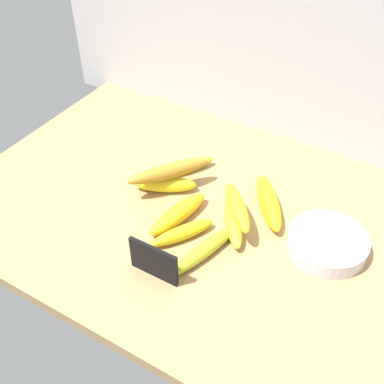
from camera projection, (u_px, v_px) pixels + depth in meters
The scene contains 13 objects.
counter_top at pixel (190, 211), 111.90cm from camera, with size 110.00×76.00×3.00cm, color tan.
back_wall at pixel (270, 18), 114.82cm from camera, with size 130.00×2.00×70.00cm, color silver.
chalkboard_sign at pixel (154, 262), 93.06cm from camera, with size 11.00×1.80×8.40cm.
fruit_bowl at pixel (327, 243), 99.59cm from camera, with size 16.98×16.98×3.77cm, color silver.
banana_0 at pixel (178, 168), 118.93cm from camera, with size 19.69×3.62×3.62cm, color gold.
banana_1 at pixel (177, 213), 106.14cm from camera, with size 17.60×4.17×4.17cm, color yellow.
banana_2 at pixel (183, 233), 102.18cm from camera, with size 15.01×3.29×3.29cm, color yellow.
banana_3 at pixel (269, 202), 108.81cm from camera, with size 19.15×4.37×4.37cm, color yellow.
banana_4 at pixel (165, 184), 113.85cm from camera, with size 15.25×4.05×4.05cm, color yellow.
banana_5 at pixel (205, 250), 98.50cm from camera, with size 19.94×3.26×3.26cm, color gold.
banana_6 at pixel (233, 222), 104.32cm from camera, with size 15.67×3.61×3.61cm, color gold.
banana_7 at pixel (169, 172), 111.40cm from camera, with size 20.63×3.61×3.61cm, color #AF8226.
banana_8 at pixel (237, 207), 102.68cm from camera, with size 15.87×3.69×3.69cm, color yellow.
Camera 1 is at (41.07, -69.41, 79.21)cm, focal length 43.60 mm.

